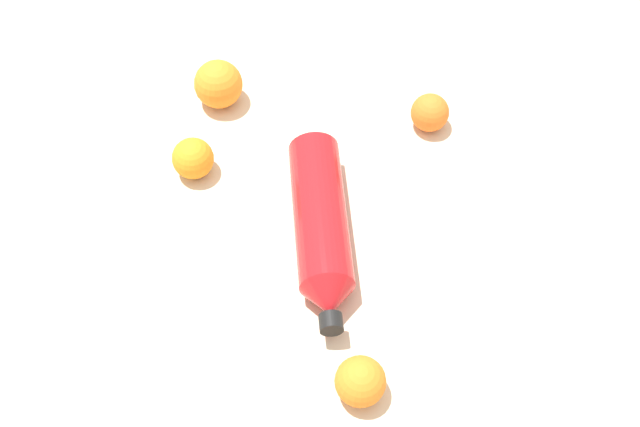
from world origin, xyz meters
TOP-DOWN VIEW (x-y plane):
  - ground_plane at (0.00, 0.00)m, footprint 2.40×2.40m
  - water_bottle at (0.02, 0.03)m, footprint 0.31×0.18m
  - orange_0 at (-0.19, -0.08)m, footprint 0.07×0.07m
  - orange_1 at (0.09, 0.26)m, footprint 0.07×0.07m
  - orange_2 at (0.29, -0.07)m, footprint 0.06×0.06m
  - orange_3 at (0.25, 0.27)m, footprint 0.08×0.08m

SIDE VIEW (x-z plane):
  - ground_plane at x=0.00m, z-range 0.00..0.00m
  - orange_2 at x=0.29m, z-range 0.00..0.06m
  - orange_1 at x=0.09m, z-range 0.00..0.07m
  - orange_0 at x=-0.19m, z-range 0.00..0.07m
  - water_bottle at x=0.02m, z-range 0.00..0.08m
  - orange_3 at x=0.25m, z-range 0.00..0.08m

